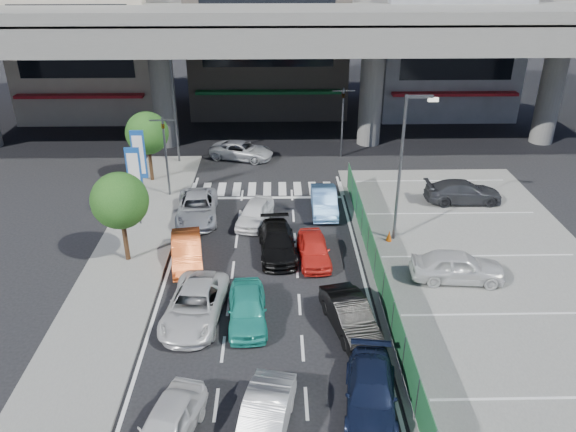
{
  "coord_description": "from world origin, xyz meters",
  "views": [
    {
      "loc": [
        0.62,
        -20.84,
        14.85
      ],
      "look_at": [
        1.19,
        4.79,
        2.08
      ],
      "focal_mm": 35.0,
      "sensor_mm": 36.0,
      "label": 1
    }
  ],
  "objects_px": {
    "taxi_orange_left": "(187,251)",
    "crossing_wagon_silver": "(242,151)",
    "sedan_black_mid": "(277,243)",
    "taxi_orange_right": "(314,249)",
    "sedan_white_front_mid": "(255,213)",
    "wagon_silver_front_left": "(197,208)",
    "parked_sedan_dgrey": "(463,192)",
    "street_lamp_left": "(176,98)",
    "parked_sedan_white": "(458,266)",
    "taxi_teal_mid": "(247,308)",
    "traffic_light_left": "(164,137)",
    "kei_truck_front_right": "(324,201)",
    "street_lamp_right": "(404,157)",
    "traffic_light_right": "(343,105)",
    "tree_near": "(120,201)",
    "hatch_black_mid_right": "(350,316)",
    "signboard_near": "(135,176)",
    "minivan_navy_back": "(371,393)",
    "van_white_back_left": "(167,426)",
    "hatch_white_back_mid": "(264,421)",
    "signboard_far": "(139,157)",
    "tree_far": "(147,133)",
    "sedan_white_mid_left": "(195,305)",
    "traffic_cone": "(389,236)"
  },
  "relations": [
    {
      "from": "traffic_light_left",
      "to": "traffic_light_right",
      "type": "relative_size",
      "value": 1.0
    },
    {
      "from": "signboard_far",
      "to": "signboard_near",
      "type": "bearing_deg",
      "value": -82.41
    },
    {
      "from": "traffic_light_left",
      "to": "sedan_white_front_mid",
      "type": "distance_m",
      "value": 7.53
    },
    {
      "from": "kei_truck_front_right",
      "to": "parked_sedan_dgrey",
      "type": "bearing_deg",
      "value": 7.92
    },
    {
      "from": "minivan_navy_back",
      "to": "crossing_wagon_silver",
      "type": "bearing_deg",
      "value": 111.07
    },
    {
      "from": "sedan_black_mid",
      "to": "crossing_wagon_silver",
      "type": "height_order",
      "value": "sedan_black_mid"
    },
    {
      "from": "van_white_back_left",
      "to": "tree_near",
      "type": "bearing_deg",
      "value": 124.08
    },
    {
      "from": "wagon_silver_front_left",
      "to": "parked_sedan_dgrey",
      "type": "distance_m",
      "value": 16.3
    },
    {
      "from": "kei_truck_front_right",
      "to": "crossing_wagon_silver",
      "type": "xyz_separation_m",
      "value": [
        -5.4,
        9.16,
        -0.04
      ]
    },
    {
      "from": "wagon_silver_front_left",
      "to": "sedan_white_front_mid",
      "type": "bearing_deg",
      "value": -14.77
    },
    {
      "from": "traffic_light_left",
      "to": "taxi_orange_left",
      "type": "xyz_separation_m",
      "value": [
        2.26,
        -8.27,
        -3.25
      ]
    },
    {
      "from": "taxi_orange_left",
      "to": "parked_sedan_dgrey",
      "type": "xyz_separation_m",
      "value": [
        16.09,
        6.87,
        0.05
      ]
    },
    {
      "from": "sedan_white_front_mid",
      "to": "taxi_teal_mid",
      "type": "bearing_deg",
      "value": -75.32
    },
    {
      "from": "traffic_light_right",
      "to": "street_lamp_right",
      "type": "bearing_deg",
      "value": -82.66
    },
    {
      "from": "kei_truck_front_right",
      "to": "street_lamp_right",
      "type": "bearing_deg",
      "value": -42.6
    },
    {
      "from": "signboard_near",
      "to": "hatch_black_mid_right",
      "type": "distance_m",
      "value": 14.81
    },
    {
      "from": "hatch_black_mid_right",
      "to": "street_lamp_left",
      "type": "bearing_deg",
      "value": 103.15
    },
    {
      "from": "taxi_orange_right",
      "to": "wagon_silver_front_left",
      "type": "bearing_deg",
      "value": 139.43
    },
    {
      "from": "crossing_wagon_silver",
      "to": "parked_sedan_white",
      "type": "bearing_deg",
      "value": -129.36
    },
    {
      "from": "street_lamp_left",
      "to": "parked_sedan_white",
      "type": "xyz_separation_m",
      "value": [
        15.53,
        -16.21,
        -3.96
      ]
    },
    {
      "from": "parked_sedan_white",
      "to": "traffic_cone",
      "type": "height_order",
      "value": "parked_sedan_white"
    },
    {
      "from": "sedan_black_mid",
      "to": "taxi_orange_right",
      "type": "distance_m",
      "value": 1.98
    },
    {
      "from": "taxi_orange_left",
      "to": "crossing_wagon_silver",
      "type": "distance_m",
      "value": 15.08
    },
    {
      "from": "signboard_near",
      "to": "parked_sedan_dgrey",
      "type": "relative_size",
      "value": 1.0
    },
    {
      "from": "minivan_navy_back",
      "to": "taxi_orange_left",
      "type": "bearing_deg",
      "value": 136.08
    },
    {
      "from": "traffic_light_right",
      "to": "kei_truck_front_right",
      "type": "relative_size",
      "value": 1.24
    },
    {
      "from": "hatch_white_back_mid",
      "to": "kei_truck_front_right",
      "type": "height_order",
      "value": "same"
    },
    {
      "from": "hatch_black_mid_right",
      "to": "wagon_silver_front_left",
      "type": "relative_size",
      "value": 0.84
    },
    {
      "from": "van_white_back_left",
      "to": "hatch_white_back_mid",
      "type": "height_order",
      "value": "hatch_white_back_mid"
    },
    {
      "from": "sedan_white_front_mid",
      "to": "wagon_silver_front_left",
      "type": "bearing_deg",
      "value": -175.73
    },
    {
      "from": "sedan_white_front_mid",
      "to": "kei_truck_front_right",
      "type": "distance_m",
      "value": 4.32
    },
    {
      "from": "tree_near",
      "to": "tree_far",
      "type": "distance_m",
      "value": 10.53
    },
    {
      "from": "sedan_white_mid_left",
      "to": "hatch_black_mid_right",
      "type": "relative_size",
      "value": 1.19
    },
    {
      "from": "tree_near",
      "to": "hatch_black_mid_right",
      "type": "height_order",
      "value": "tree_near"
    },
    {
      "from": "taxi_teal_mid",
      "to": "wagon_silver_front_left",
      "type": "relative_size",
      "value": 0.81
    },
    {
      "from": "signboard_far",
      "to": "parked_sedan_white",
      "type": "relative_size",
      "value": 1.06
    },
    {
      "from": "taxi_orange_right",
      "to": "sedan_white_front_mid",
      "type": "xyz_separation_m",
      "value": [
        -3.11,
        4.27,
        0.01
      ]
    },
    {
      "from": "minivan_navy_back",
      "to": "parked_sedan_dgrey",
      "type": "distance_m",
      "value": 18.74
    },
    {
      "from": "signboard_near",
      "to": "minivan_navy_back",
      "type": "bearing_deg",
      "value": -52.11
    },
    {
      "from": "sedan_white_mid_left",
      "to": "hatch_black_mid_right",
      "type": "height_order",
      "value": "same"
    },
    {
      "from": "traffic_light_left",
      "to": "taxi_orange_left",
      "type": "distance_m",
      "value": 9.17
    },
    {
      "from": "signboard_far",
      "to": "taxi_orange_left",
      "type": "height_order",
      "value": "signboard_far"
    },
    {
      "from": "hatch_white_back_mid",
      "to": "parked_sedan_dgrey",
      "type": "xyz_separation_m",
      "value": [
        12.02,
        18.01,
        0.05
      ]
    },
    {
      "from": "street_lamp_right",
      "to": "parked_sedan_white",
      "type": "xyz_separation_m",
      "value": [
        2.03,
        -4.21,
        -3.96
      ]
    },
    {
      "from": "taxi_orange_left",
      "to": "kei_truck_front_right",
      "type": "relative_size",
      "value": 1.0
    },
    {
      "from": "parked_sedan_white",
      "to": "traffic_cone",
      "type": "distance_m",
      "value": 4.68
    },
    {
      "from": "hatch_white_back_mid",
      "to": "crossing_wagon_silver",
      "type": "xyz_separation_m",
      "value": [
        -2.08,
        26.08,
        -0.04
      ]
    },
    {
      "from": "sedan_white_mid_left",
      "to": "kei_truck_front_right",
      "type": "height_order",
      "value": "same"
    },
    {
      "from": "traffic_light_right",
      "to": "tree_far",
      "type": "distance_m",
      "value": 14.05
    },
    {
      "from": "street_lamp_left",
      "to": "kei_truck_front_right",
      "type": "bearing_deg",
      "value": -40.94
    }
  ]
}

